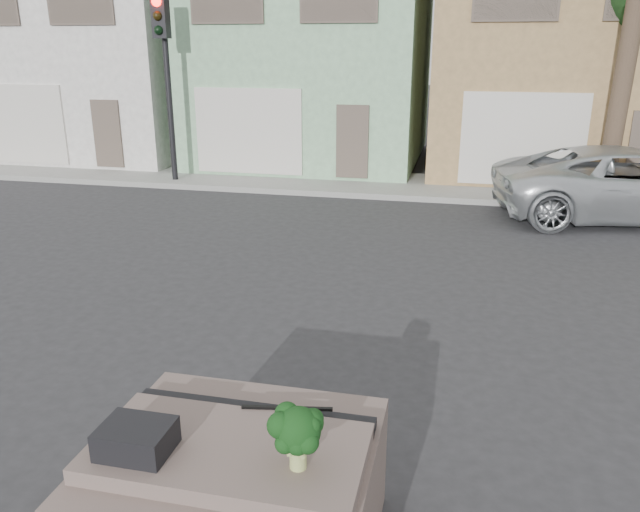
% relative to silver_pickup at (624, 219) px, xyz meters
% --- Properties ---
extents(ground_plane, '(120.00, 120.00, 0.00)m').
position_rel_silver_pickup_xyz_m(ground_plane, '(-5.16, -8.36, 0.00)').
color(ground_plane, '#303033').
rests_on(ground_plane, ground).
extents(sidewalk, '(40.00, 3.00, 0.15)m').
position_rel_silver_pickup_xyz_m(sidewalk, '(-5.16, 2.14, 0.07)').
color(sidewalk, gray).
rests_on(sidewalk, ground).
extents(townhouse_white, '(7.20, 8.20, 7.55)m').
position_rel_silver_pickup_xyz_m(townhouse_white, '(-16.16, 6.14, 3.77)').
color(townhouse_white, silver).
rests_on(townhouse_white, ground).
extents(townhouse_mint, '(7.20, 8.20, 7.55)m').
position_rel_silver_pickup_xyz_m(townhouse_mint, '(-8.66, 6.14, 3.77)').
color(townhouse_mint, '#8EBF93').
rests_on(townhouse_mint, ground).
extents(townhouse_tan, '(7.20, 8.20, 7.55)m').
position_rel_silver_pickup_xyz_m(townhouse_tan, '(-1.16, 6.14, 3.77)').
color(townhouse_tan, '#A48252').
rests_on(townhouse_tan, ground).
extents(silver_pickup, '(6.25, 3.66, 1.63)m').
position_rel_silver_pickup_xyz_m(silver_pickup, '(0.00, 0.00, 0.00)').
color(silver_pickup, silver).
rests_on(silver_pickup, ground).
extents(traffic_signal, '(0.40, 0.40, 5.10)m').
position_rel_silver_pickup_xyz_m(traffic_signal, '(-11.66, 1.14, 2.55)').
color(traffic_signal, black).
rests_on(traffic_signal, ground).
extents(tree_near, '(4.40, 4.00, 8.50)m').
position_rel_silver_pickup_xyz_m(tree_near, '(-0.16, 1.44, 4.25)').
color(tree_near, '#183816').
rests_on(tree_near, ground).
extents(car_dashboard, '(2.00, 1.80, 1.12)m').
position_rel_silver_pickup_xyz_m(car_dashboard, '(-5.16, -11.36, 0.56)').
color(car_dashboard, '#6D5B54').
rests_on(car_dashboard, ground).
extents(instrument_hump, '(0.48, 0.38, 0.20)m').
position_rel_silver_pickup_xyz_m(instrument_hump, '(-5.74, -11.71, 1.22)').
color(instrument_hump, black).
rests_on(instrument_hump, car_dashboard).
extents(wiper_arm, '(0.69, 0.15, 0.02)m').
position_rel_silver_pickup_xyz_m(wiper_arm, '(-4.88, -10.98, 1.13)').
color(wiper_arm, black).
rests_on(wiper_arm, car_dashboard).
extents(broccoli, '(0.41, 0.41, 0.45)m').
position_rel_silver_pickup_xyz_m(broccoli, '(-4.62, -11.63, 1.35)').
color(broccoli, black).
rests_on(broccoli, car_dashboard).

